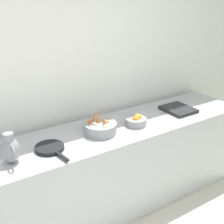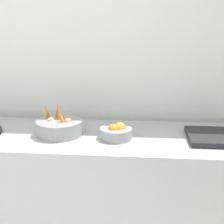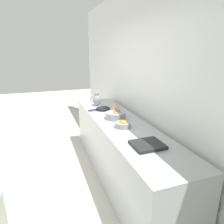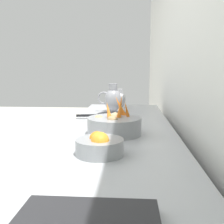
{
  "view_description": "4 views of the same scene",
  "coord_description": "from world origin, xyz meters",
  "px_view_note": "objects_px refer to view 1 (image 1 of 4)",
  "views": [
    {
      "loc": [
        0.71,
        -1.15,
        2.2
      ],
      "look_at": [
        -1.48,
        0.25,
        1.11
      ],
      "focal_mm": 47.32,
      "sensor_mm": 36.0,
      "label": 1
    },
    {
      "loc": [
        0.5,
        0.65,
        1.66
      ],
      "look_at": [
        -1.43,
        0.48,
        1.12
      ],
      "focal_mm": 49.73,
      "sensor_mm": 36.0,
      "label": 2
    },
    {
      "loc": [
        -0.42,
        2.89,
        1.94
      ],
      "look_at": [
        -1.37,
        0.23,
        1.08
      ],
      "focal_mm": 32.09,
      "sensor_mm": 36.0,
      "label": 3
    },
    {
      "loc": [
        -1.56,
        1.65,
        1.31
      ],
      "look_at": [
        -1.48,
        0.46,
        1.12
      ],
      "focal_mm": 43.21,
      "sensor_mm": 36.0,
      "label": 4
    }
  ],
  "objects_px": {
    "orange_bowl": "(136,121)",
    "metal_pitcher_tall": "(10,150)",
    "vegetable_colander": "(100,127)",
    "skillet_on_counter": "(50,148)"
  },
  "relations": [
    {
      "from": "orange_bowl",
      "to": "metal_pitcher_tall",
      "type": "bearing_deg",
      "value": -88.78
    },
    {
      "from": "orange_bowl",
      "to": "metal_pitcher_tall",
      "type": "xyz_separation_m",
      "value": [
        0.03,
        -1.24,
        0.07
      ]
    },
    {
      "from": "metal_pitcher_tall",
      "to": "skillet_on_counter",
      "type": "xyz_separation_m",
      "value": [
        -0.02,
        0.32,
        -0.1
      ]
    },
    {
      "from": "vegetable_colander",
      "to": "skillet_on_counter",
      "type": "relative_size",
      "value": 0.77
    },
    {
      "from": "orange_bowl",
      "to": "vegetable_colander",
      "type": "bearing_deg",
      "value": -96.05
    },
    {
      "from": "vegetable_colander",
      "to": "skillet_on_counter",
      "type": "xyz_separation_m",
      "value": [
        0.05,
        -0.53,
        -0.04
      ]
    },
    {
      "from": "orange_bowl",
      "to": "metal_pitcher_tall",
      "type": "height_order",
      "value": "metal_pitcher_tall"
    },
    {
      "from": "vegetable_colander",
      "to": "metal_pitcher_tall",
      "type": "xyz_separation_m",
      "value": [
        0.07,
        -0.85,
        0.06
      ]
    },
    {
      "from": "orange_bowl",
      "to": "skillet_on_counter",
      "type": "distance_m",
      "value": 0.92
    },
    {
      "from": "vegetable_colander",
      "to": "metal_pitcher_tall",
      "type": "distance_m",
      "value": 0.85
    }
  ]
}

